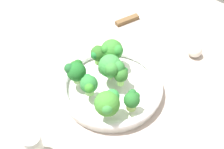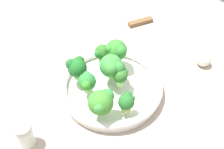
{
  "view_description": "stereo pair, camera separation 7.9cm",
  "coord_description": "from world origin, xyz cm",
  "px_view_note": "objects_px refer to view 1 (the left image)",
  "views": [
    {
      "loc": [
        -38.92,
        -38.94,
        64.71
      ],
      "look_at": [
        0.34,
        -2.21,
        6.99
      ],
      "focal_mm": 45.52,
      "sensor_mm": 36.0,
      "label": 1
    },
    {
      "loc": [
        -33.13,
        -44.28,
        64.71
      ],
      "look_at": [
        0.34,
        -2.21,
        6.99
      ],
      "focal_mm": 45.52,
      "sensor_mm": 36.0,
      "label": 2
    }
  ],
  "objects_px": {
    "broccoli_floret_1": "(112,67)",
    "pepper_shaker": "(34,145)",
    "broccoli_floret_0": "(89,85)",
    "broccoli_floret_4": "(132,100)",
    "knife": "(138,17)",
    "bowl": "(112,86)",
    "broccoli_floret_2": "(76,71)",
    "broccoli_floret_3": "(99,54)",
    "broccoli_floret_6": "(121,75)",
    "broccoli_floret_7": "(108,103)",
    "broccoli_floret_5": "(112,50)",
    "garlic_bulb": "(195,50)"
  },
  "relations": [
    {
      "from": "broccoli_floret_3",
      "to": "broccoli_floret_5",
      "type": "xyz_separation_m",
      "value": [
        0.03,
        -0.03,
        0.01
      ]
    },
    {
      "from": "broccoli_floret_7",
      "to": "garlic_bulb",
      "type": "height_order",
      "value": "broccoli_floret_7"
    },
    {
      "from": "broccoli_floret_0",
      "to": "knife",
      "type": "distance_m",
      "value": 0.44
    },
    {
      "from": "broccoli_floret_2",
      "to": "bowl",
      "type": "bearing_deg",
      "value": -49.59
    },
    {
      "from": "broccoli_floret_4",
      "to": "broccoli_floret_5",
      "type": "relative_size",
      "value": 0.71
    },
    {
      "from": "broccoli_floret_2",
      "to": "broccoli_floret_3",
      "type": "xyz_separation_m",
      "value": [
        0.09,
        0.0,
        -0.0
      ]
    },
    {
      "from": "broccoli_floret_1",
      "to": "pepper_shaker",
      "type": "bearing_deg",
      "value": -177.66
    },
    {
      "from": "bowl",
      "to": "broccoli_floret_3",
      "type": "relative_size",
      "value": 4.85
    },
    {
      "from": "broccoli_floret_3",
      "to": "bowl",
      "type": "bearing_deg",
      "value": -109.67
    },
    {
      "from": "broccoli_floret_7",
      "to": "garlic_bulb",
      "type": "bearing_deg",
      "value": -4.07
    },
    {
      "from": "broccoli_floret_6",
      "to": "pepper_shaker",
      "type": "height_order",
      "value": "broccoli_floret_6"
    },
    {
      "from": "broccoli_floret_6",
      "to": "knife",
      "type": "bearing_deg",
      "value": 31.87
    },
    {
      "from": "broccoli_floret_4",
      "to": "knife",
      "type": "distance_m",
      "value": 0.46
    },
    {
      "from": "broccoli_floret_4",
      "to": "broccoli_floret_5",
      "type": "distance_m",
      "value": 0.18
    },
    {
      "from": "broccoli_floret_1",
      "to": "broccoli_floret_7",
      "type": "xyz_separation_m",
      "value": [
        -0.1,
        -0.08,
        -0.0
      ]
    },
    {
      "from": "broccoli_floret_1",
      "to": "broccoli_floret_6",
      "type": "bearing_deg",
      "value": -85.74
    },
    {
      "from": "broccoli_floret_2",
      "to": "broccoli_floret_6",
      "type": "xyz_separation_m",
      "value": [
        0.08,
        -0.1,
        -0.0
      ]
    },
    {
      "from": "broccoli_floret_5",
      "to": "pepper_shaker",
      "type": "distance_m",
      "value": 0.34
    },
    {
      "from": "bowl",
      "to": "knife",
      "type": "distance_m",
      "value": 0.38
    },
    {
      "from": "broccoli_floret_5",
      "to": "broccoli_floret_6",
      "type": "height_order",
      "value": "broccoli_floret_5"
    },
    {
      "from": "garlic_bulb",
      "to": "pepper_shaker",
      "type": "height_order",
      "value": "pepper_shaker"
    },
    {
      "from": "broccoli_floret_1",
      "to": "broccoli_floret_7",
      "type": "bearing_deg",
      "value": -141.07
    },
    {
      "from": "broccoli_floret_1",
      "to": "broccoli_floret_4",
      "type": "bearing_deg",
      "value": -109.97
    },
    {
      "from": "broccoli_floret_4",
      "to": "broccoli_floret_1",
      "type": "bearing_deg",
      "value": 70.03
    },
    {
      "from": "broccoli_floret_5",
      "to": "broccoli_floret_3",
      "type": "bearing_deg",
      "value": 139.32
    },
    {
      "from": "broccoli_floret_6",
      "to": "pepper_shaker",
      "type": "xyz_separation_m",
      "value": [
        -0.29,
        0.02,
        -0.04
      ]
    },
    {
      "from": "broccoli_floret_3",
      "to": "broccoli_floret_7",
      "type": "bearing_deg",
      "value": -128.01
    },
    {
      "from": "broccoli_floret_6",
      "to": "knife",
      "type": "height_order",
      "value": "broccoli_floret_6"
    },
    {
      "from": "broccoli_floret_3",
      "to": "knife",
      "type": "relative_size",
      "value": 0.23
    },
    {
      "from": "broccoli_floret_0",
      "to": "broccoli_floret_1",
      "type": "bearing_deg",
      "value": -3.84
    },
    {
      "from": "bowl",
      "to": "broccoli_floret_7",
      "type": "relative_size",
      "value": 3.94
    },
    {
      "from": "broccoli_floret_0",
      "to": "broccoli_floret_5",
      "type": "height_order",
      "value": "broccoli_floret_5"
    },
    {
      "from": "bowl",
      "to": "broccoli_floret_1",
      "type": "xyz_separation_m",
      "value": [
        0.01,
        0.01,
        0.07
      ]
    },
    {
      "from": "broccoli_floret_0",
      "to": "broccoli_floret_2",
      "type": "xyz_separation_m",
      "value": [
        0.01,
        0.06,
        0.0
      ]
    },
    {
      "from": "broccoli_floret_3",
      "to": "broccoli_floret_6",
      "type": "relative_size",
      "value": 1.06
    },
    {
      "from": "broccoli_floret_7",
      "to": "broccoli_floret_6",
      "type": "bearing_deg",
      "value": 24.54
    },
    {
      "from": "bowl",
      "to": "broccoli_floret_7",
      "type": "xyz_separation_m",
      "value": [
        -0.09,
        -0.07,
        0.06
      ]
    },
    {
      "from": "broccoli_floret_4",
      "to": "broccoli_floret_7",
      "type": "distance_m",
      "value": 0.07
    },
    {
      "from": "broccoli_floret_5",
      "to": "knife",
      "type": "bearing_deg",
      "value": 24.08
    },
    {
      "from": "broccoli_floret_3",
      "to": "broccoli_floret_1",
      "type": "bearing_deg",
      "value": -105.74
    },
    {
      "from": "knife",
      "to": "pepper_shaker",
      "type": "distance_m",
      "value": 0.63
    },
    {
      "from": "broccoli_floret_3",
      "to": "broccoli_floret_7",
      "type": "height_order",
      "value": "broccoli_floret_7"
    },
    {
      "from": "pepper_shaker",
      "to": "broccoli_floret_1",
      "type": "bearing_deg",
      "value": 2.34
    },
    {
      "from": "broccoli_floret_5",
      "to": "garlic_bulb",
      "type": "xyz_separation_m",
      "value": [
        0.24,
        -0.15,
        -0.06
      ]
    },
    {
      "from": "bowl",
      "to": "knife",
      "type": "xyz_separation_m",
      "value": [
        0.33,
        0.18,
        -0.01
      ]
    },
    {
      "from": "broccoli_floret_3",
      "to": "broccoli_floret_7",
      "type": "distance_m",
      "value": 0.19
    },
    {
      "from": "broccoli_floret_2",
      "to": "knife",
      "type": "relative_size",
      "value": 0.25
    },
    {
      "from": "bowl",
      "to": "broccoli_floret_5",
      "type": "relative_size",
      "value": 3.81
    },
    {
      "from": "broccoli_floret_5",
      "to": "broccoli_floret_7",
      "type": "xyz_separation_m",
      "value": [
        -0.15,
        -0.12,
        -0.0
      ]
    },
    {
      "from": "broccoli_floret_5",
      "to": "garlic_bulb",
      "type": "distance_m",
      "value": 0.29
    }
  ]
}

